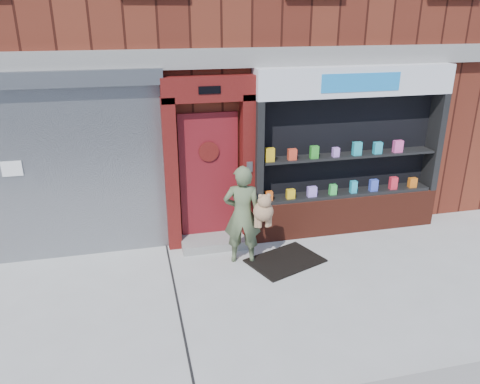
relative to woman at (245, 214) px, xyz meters
name	(u,v)px	position (x,y,z in m)	size (l,w,h in m)	color
ground	(285,293)	(0.34, -1.07, -0.83)	(80.00, 80.00, 0.00)	#9E9E99
building	(208,4)	(0.34, 4.92, 3.17)	(12.00, 8.16, 8.00)	#501B12
shutter_bay	(66,157)	(-2.66, 0.86, 0.89)	(3.10, 0.30, 3.04)	gray
red_door_bay	(210,164)	(-0.41, 0.79, 0.63)	(1.52, 0.58, 2.90)	#4E0F0D
pharmacy_bay	(348,159)	(2.09, 0.74, 0.54)	(3.50, 0.41, 3.00)	maroon
woman	(245,214)	(0.00, 0.00, 0.00)	(0.80, 0.58, 1.64)	#556441
doormat	(285,261)	(0.64, -0.18, -0.82)	(1.15, 0.80, 0.03)	black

